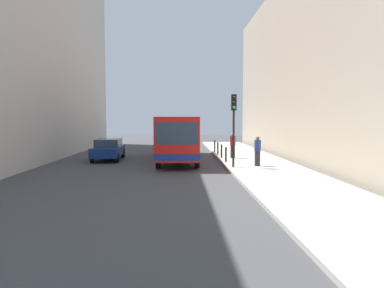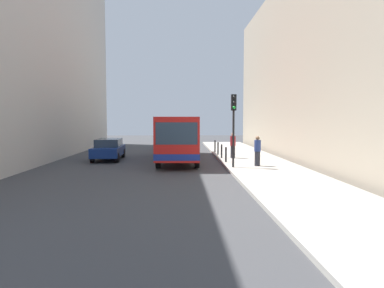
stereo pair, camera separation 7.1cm
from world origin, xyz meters
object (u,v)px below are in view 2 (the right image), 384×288
at_px(bollard_farthest, 215,146).
at_px(pedestrian_mid_sidewalk, 233,145).
at_px(car_beside_bus, 109,149).
at_px(car_behind_bus, 174,140).
at_px(traffic_light, 234,117).
at_px(bollard_mid, 222,151).
at_px(pedestrian_near_signal, 257,151).
at_px(bollard_near, 226,155).
at_px(bollard_far, 218,148).
at_px(bus, 180,135).

bearing_deg(bollard_farthest, pedestrian_mid_sidewalk, -80.41).
bearing_deg(car_beside_bus, car_behind_bus, -116.74).
xyz_separation_m(traffic_light, bollard_mid, (-0.10, 4.70, -2.38)).
distance_m(bollard_farthest, pedestrian_mid_sidewalk, 4.73).
bearing_deg(pedestrian_near_signal, bollard_farthest, 155.97).
relative_size(bollard_near, bollard_far, 1.00).
bearing_deg(traffic_light, bollard_near, 92.39).
bearing_deg(bollard_mid, pedestrian_near_signal, -69.32).
relative_size(bus, bollard_farthest, 11.67).
xyz_separation_m(bollard_farthest, pedestrian_mid_sidewalk, (0.79, -4.65, 0.41)).
relative_size(car_beside_bus, bollard_mid, 4.69).
bearing_deg(car_beside_bus, bollard_mid, 175.18).
xyz_separation_m(bus, car_behind_bus, (-0.60, 9.79, -0.94)).
distance_m(car_behind_bus, pedestrian_mid_sidewalk, 10.83).
distance_m(car_beside_bus, bollard_far, 8.16).
bearing_deg(bollard_near, bollard_mid, 90.00).
relative_size(bollard_farthest, pedestrian_mid_sidewalk, 0.54).
height_order(bollard_mid, bollard_far, same).
bearing_deg(bollard_farthest, traffic_light, -89.39).
height_order(bus, car_beside_bus, bus).
height_order(car_behind_bus, traffic_light, traffic_light).
bearing_deg(bollard_far, bollard_farthest, 90.00).
bearing_deg(car_behind_bus, bollard_mid, 107.57).
distance_m(car_behind_bus, bollard_far, 8.37).
bearing_deg(traffic_light, pedestrian_mid_sidewalk, 81.65).
xyz_separation_m(bus, bollard_mid, (2.93, -0.11, -1.10)).
bearing_deg(pedestrian_near_signal, car_beside_bus, -150.08).
height_order(car_beside_bus, bollard_near, car_beside_bus).
height_order(car_beside_bus, bollard_mid, car_beside_bus).
relative_size(bollard_mid, bollard_farthest, 1.00).
distance_m(bus, pedestrian_mid_sidewalk, 3.78).
distance_m(car_beside_bus, bollard_near, 8.39).
height_order(bollard_far, bollard_farthest, same).
bearing_deg(bollard_near, bollard_farthest, 90.00).
bearing_deg(pedestrian_near_signal, bollard_near, -174.26).
height_order(car_behind_bus, pedestrian_mid_sidewalk, pedestrian_mid_sidewalk).
bearing_deg(bus, bollard_farthest, -121.37).
xyz_separation_m(car_beside_bus, bollard_near, (7.93, -2.72, -0.16)).
height_order(traffic_light, pedestrian_mid_sidewalk, traffic_light).
bearing_deg(bollard_far, pedestrian_near_signal, -76.31).
distance_m(bollard_mid, pedestrian_near_signal, 4.51).
xyz_separation_m(bollard_mid, bollard_far, (0.00, 2.31, 0.00)).
height_order(bollard_farthest, pedestrian_near_signal, pedestrian_near_signal).
height_order(traffic_light, bollard_mid, traffic_light).
xyz_separation_m(car_beside_bus, pedestrian_near_signal, (9.52, -4.61, 0.24)).
xyz_separation_m(traffic_light, pedestrian_near_signal, (1.49, 0.50, -1.98)).
height_order(car_behind_bus, pedestrian_near_signal, pedestrian_near_signal).
relative_size(car_beside_bus, pedestrian_mid_sidewalk, 2.52).
distance_m(car_beside_bus, bollard_mid, 7.95).
distance_m(bollard_far, pedestrian_mid_sidewalk, 2.50).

